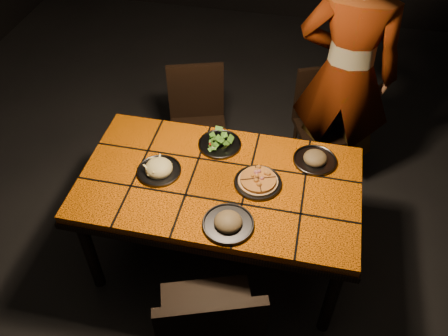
% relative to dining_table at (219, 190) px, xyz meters
% --- Properties ---
extents(room_shell, '(6.04, 7.04, 3.08)m').
position_rel_dining_table_xyz_m(room_shell, '(0.00, 0.00, 0.83)').
color(room_shell, black).
rests_on(room_shell, ground).
extents(dining_table, '(1.62, 0.92, 0.75)m').
position_rel_dining_table_xyz_m(dining_table, '(0.00, 0.00, 0.00)').
color(dining_table, '#D86206').
rests_on(dining_table, ground).
extents(chair_near, '(0.59, 0.59, 1.03)m').
position_rel_dining_table_xyz_m(chair_near, '(0.14, -0.82, -0.08)').
color(chair_near, black).
rests_on(chair_near, ground).
extents(chair_far_left, '(0.51, 0.51, 0.90)m').
position_rel_dining_table_xyz_m(chair_far_left, '(-0.35, 0.81, -0.16)').
color(chair_far_left, black).
rests_on(chair_far_left, ground).
extents(chair_far_right, '(0.50, 0.50, 0.85)m').
position_rel_dining_table_xyz_m(chair_far_right, '(0.55, 1.05, -0.18)').
color(chair_far_right, black).
rests_on(chair_far_right, ground).
extents(diner, '(0.70, 0.48, 1.86)m').
position_rel_dining_table_xyz_m(diner, '(0.65, 0.95, 0.26)').
color(diner, brown).
rests_on(diner, ground).
extents(plate_pizza, '(0.29, 0.29, 0.04)m').
position_rel_dining_table_xyz_m(plate_pizza, '(0.22, 0.02, 0.10)').
color(plate_pizza, '#353439').
rests_on(plate_pizza, dining_table).
extents(plate_pasta, '(0.26, 0.26, 0.08)m').
position_rel_dining_table_xyz_m(plate_pasta, '(-0.36, -0.01, 0.10)').
color(plate_pasta, '#353439').
rests_on(plate_pasta, dining_table).
extents(plate_salad, '(0.27, 0.27, 0.07)m').
position_rel_dining_table_xyz_m(plate_salad, '(-0.06, 0.29, 0.10)').
color(plate_salad, '#353439').
rests_on(plate_salad, dining_table).
extents(plate_mushroom_a, '(0.28, 0.28, 0.09)m').
position_rel_dining_table_xyz_m(plate_mushroom_a, '(0.12, -0.31, 0.10)').
color(plate_mushroom_a, '#353439').
rests_on(plate_mushroom_a, dining_table).
extents(plate_mushroom_b, '(0.26, 0.26, 0.09)m').
position_rel_dining_table_xyz_m(plate_mushroom_b, '(0.52, 0.27, 0.10)').
color(plate_mushroom_b, '#353439').
rests_on(plate_mushroom_b, dining_table).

